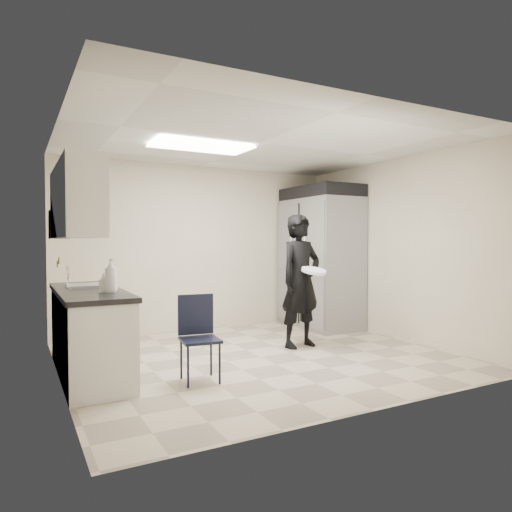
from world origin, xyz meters
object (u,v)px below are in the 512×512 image
commercial_fridge (321,263)px  folding_chair (200,340)px  man_tuxedo (301,281)px  lower_counter (89,334)px

commercial_fridge → folding_chair: size_ratio=2.50×
folding_chair → commercial_fridge: bearing=39.8°
man_tuxedo → commercial_fridge: bearing=34.6°
commercial_fridge → man_tuxedo: bearing=-136.2°
man_tuxedo → lower_counter: bearing=171.3°
lower_counter → man_tuxedo: 2.73m
folding_chair → man_tuxedo: man_tuxedo is taller
folding_chair → man_tuxedo: (1.74, 0.79, 0.46)m
lower_counter → folding_chair: bearing=-38.6°
commercial_fridge → man_tuxedo: commercial_fridge is taller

